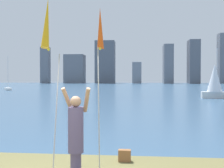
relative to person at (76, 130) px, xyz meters
The scene contains 14 objects.
ground 49.88m from the person, 90.16° to the left, with size 120.00×138.00×0.12m.
person is the anchor object (origin of this frame).
kite_flag_left 2.24m from the person, 137.39° to the right, with size 0.16×1.09×3.65m.
kite_flag_right 2.24m from the person, 40.48° to the left, with size 0.16×0.51×3.63m.
bag 1.51m from the person, 38.93° to the left, with size 0.30×0.16×0.28m.
sailboat_2 24.64m from the person, 68.25° to the left, with size 3.03×1.59×5.05m.
sailboat_5 43.67m from the person, 117.72° to the left, with size 1.96×2.38×5.64m.
skyline_tower_0 108.85m from the person, 109.18° to the left, with size 3.26×3.50×14.52m.
skyline_tower_1 108.91m from the person, 102.98° to the left, with size 7.93×6.71×11.65m.
skyline_tower_2 105.96m from the person, 96.36° to the left, with size 7.74×6.28×16.93m.
skyline_tower_3 104.58m from the person, 89.45° to the left, with size 3.62×3.23×8.40m.
skyline_tower_4 104.25m from the person, 82.79° to the left, with size 3.55×7.44×15.00m.
skyline_tower_5 103.95m from the person, 77.54° to the left, with size 3.93×6.56×16.38m.
skyline_tower_6 111.37m from the person, 71.84° to the left, with size 4.04×4.57×19.38m.
Camera 1 is at (1.47, -4.79, 2.02)m, focal length 44.41 mm.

